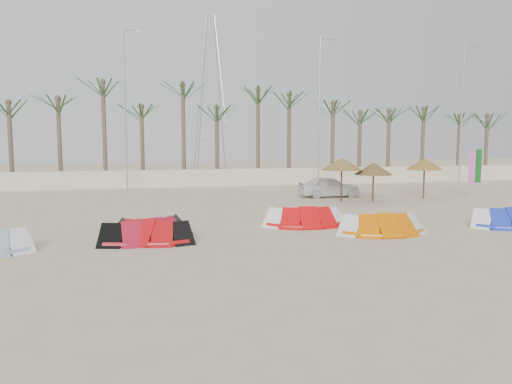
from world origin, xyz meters
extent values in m
plane|color=beige|center=(0.00, 0.00, 0.00)|extent=(120.00, 120.00, 0.00)
cube|color=beige|center=(0.00, 22.00, 0.65)|extent=(60.00, 0.30, 1.30)
cylinder|color=brown|center=(-14.00, 23.50, 3.25)|extent=(0.32, 0.32, 6.50)
ellipsoid|color=#194719|center=(-14.00, 23.50, 6.50)|extent=(4.00, 4.00, 2.40)
cylinder|color=brown|center=(-4.00, 23.50, 3.25)|extent=(0.32, 0.32, 6.50)
ellipsoid|color=#194719|center=(-4.00, 23.50, 6.50)|extent=(4.00, 4.00, 2.40)
cylinder|color=brown|center=(6.00, 23.50, 3.25)|extent=(0.32, 0.32, 6.50)
ellipsoid|color=#194719|center=(6.00, 23.50, 6.50)|extent=(4.00, 4.00, 2.40)
cylinder|color=brown|center=(16.00, 23.50, 3.25)|extent=(0.32, 0.32, 6.50)
ellipsoid|color=#194719|center=(16.00, 23.50, 6.50)|extent=(4.00, 4.00, 2.40)
cylinder|color=brown|center=(24.00, 23.50, 3.25)|extent=(0.32, 0.32, 6.50)
ellipsoid|color=#194719|center=(24.00, 23.50, 6.50)|extent=(4.00, 4.00, 2.40)
cylinder|color=#A5A8AD|center=(-6.00, 20.00, 5.50)|extent=(0.14, 0.14, 11.00)
cylinder|color=#A5A8AD|center=(-5.50, 20.00, 10.90)|extent=(1.00, 0.08, 0.08)
cube|color=#A5A8AD|center=(-5.00, 20.00, 10.85)|extent=(0.35, 0.14, 0.10)
cylinder|color=#A5A8AD|center=(8.00, 20.00, 5.50)|extent=(0.14, 0.14, 11.00)
cylinder|color=#A5A8AD|center=(8.50, 20.00, 10.90)|extent=(1.00, 0.08, 0.08)
cube|color=#A5A8AD|center=(9.00, 20.00, 10.85)|extent=(0.35, 0.14, 0.10)
cylinder|color=#A5A8AD|center=(20.00, 20.00, 5.50)|extent=(0.14, 0.14, 11.00)
cylinder|color=#A5A8AD|center=(20.50, 20.00, 10.90)|extent=(1.00, 0.08, 0.08)
cube|color=#A5A8AD|center=(21.00, 20.00, 10.85)|extent=(0.35, 0.14, 0.10)
cube|color=white|center=(-8.78, 1.84, 0.25)|extent=(0.69, 1.15, 0.40)
cylinder|color=#AF1327|center=(-4.78, 2.64, 0.10)|extent=(3.05, 1.80, 0.20)
cube|color=black|center=(-6.29, 2.74, 0.25)|extent=(1.06, 1.25, 0.40)
cube|color=black|center=(-3.26, 2.74, 0.25)|extent=(1.06, 1.25, 0.40)
cylinder|color=#B40C0F|center=(-4.75, 2.36, 0.10)|extent=(2.74, 1.54, 0.20)
cube|color=black|center=(-6.09, 2.46, 0.25)|extent=(1.04, 1.25, 0.40)
cube|color=black|center=(-3.41, 2.46, 0.25)|extent=(1.04, 1.25, 0.40)
cylinder|color=red|center=(1.76, 4.24, 0.10)|extent=(3.25, 0.39, 0.20)
cube|color=white|center=(0.30, 4.34, 0.25)|extent=(0.66, 1.13, 0.40)
cube|color=white|center=(3.23, 4.34, 0.25)|extent=(0.66, 1.13, 0.40)
cylinder|color=#DC6400|center=(4.09, 1.87, 0.10)|extent=(3.16, 0.37, 0.20)
cube|color=silver|center=(2.67, 1.97, 0.25)|extent=(0.66, 1.13, 0.40)
cube|color=silver|center=(5.51, 1.97, 0.25)|extent=(0.66, 1.13, 0.40)
cylinder|color=#1E33C8|center=(9.98, 2.11, 0.10)|extent=(2.99, 0.37, 0.20)
cube|color=white|center=(8.64, 2.21, 0.25)|extent=(0.66, 1.13, 0.40)
cylinder|color=#4C331E|center=(6.34, 11.50, 1.22)|extent=(0.10, 0.10, 2.43)
cone|color=olive|center=(6.34, 11.50, 2.18)|extent=(2.42, 2.42, 0.70)
cylinder|color=#4C331E|center=(8.11, 11.02, 1.08)|extent=(0.10, 0.10, 2.17)
cone|color=brown|center=(8.11, 11.02, 1.92)|extent=(2.22, 2.22, 0.70)
cylinder|color=#4C331E|center=(11.80, 11.70, 1.18)|extent=(0.10, 0.10, 2.36)
cone|color=#A6782F|center=(11.80, 11.70, 2.11)|extent=(2.21, 2.21, 0.70)
cylinder|color=#A5A8AD|center=(14.09, 10.63, 1.58)|extent=(0.04, 0.04, 3.16)
cube|color=#FF52D0|center=(14.31, 10.63, 1.96)|extent=(0.42, 0.10, 2.05)
cylinder|color=#A5A8AD|center=(15.04, 11.35, 1.58)|extent=(0.04, 0.04, 3.16)
cube|color=#0F5819|center=(15.26, 11.35, 1.96)|extent=(0.42, 0.04, 2.06)
imported|color=white|center=(6.41, 13.61, 0.65)|extent=(3.85, 1.60, 1.30)
camera|label=1|loc=(-4.88, -15.56, 3.76)|focal=35.00mm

